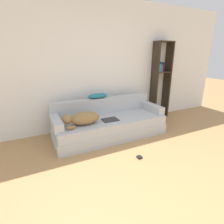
# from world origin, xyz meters

# --- Properties ---
(ground_plane) EXTENTS (20.00, 20.00, 0.00)m
(ground_plane) POSITION_xyz_m (0.00, 0.00, 0.00)
(ground_plane) COLOR tan
(wall_back) EXTENTS (6.90, 0.06, 2.70)m
(wall_back) POSITION_xyz_m (0.00, 2.82, 1.35)
(wall_back) COLOR white
(wall_back) RESTS_ON ground_plane
(couch) EXTENTS (2.22, 0.85, 0.39)m
(couch) POSITION_xyz_m (-0.12, 2.14, 0.19)
(couch) COLOR #B2B7BC
(couch) RESTS_ON ground_plane
(couch_backrest) EXTENTS (2.18, 0.15, 0.33)m
(couch_backrest) POSITION_xyz_m (-0.12, 2.50, 0.55)
(couch_backrest) COLOR #B2B7BC
(couch_backrest) RESTS_ON couch
(couch_arm_left) EXTENTS (0.15, 0.66, 0.15)m
(couch_arm_left) POSITION_xyz_m (-1.16, 2.14, 0.47)
(couch_arm_left) COLOR #B2B7BC
(couch_arm_left) RESTS_ON couch
(couch_arm_right) EXTENTS (0.15, 0.66, 0.15)m
(couch_arm_right) POSITION_xyz_m (0.91, 2.14, 0.47)
(couch_arm_right) COLOR #B2B7BC
(couch_arm_right) RESTS_ON couch
(dog) EXTENTS (0.67, 0.32, 0.24)m
(dog) POSITION_xyz_m (-0.71, 2.04, 0.51)
(dog) COLOR olive
(dog) RESTS_ON couch
(laptop) EXTENTS (0.30, 0.22, 0.02)m
(laptop) POSITION_xyz_m (-0.17, 2.02, 0.40)
(laptop) COLOR #2D2D30
(laptop) RESTS_ON couch
(throw_pillow) EXTENTS (0.43, 0.19, 0.10)m
(throw_pillow) POSITION_xyz_m (-0.23, 2.52, 0.77)
(throw_pillow) COLOR teal
(throw_pillow) RESTS_ON couch_backrest
(bookshelf) EXTENTS (0.45, 0.26, 1.89)m
(bookshelf) POSITION_xyz_m (1.53, 2.64, 1.05)
(bookshelf) COLOR #2D2319
(bookshelf) RESTS_ON ground_plane
(power_adapter) EXTENTS (0.07, 0.07, 0.03)m
(power_adapter) POSITION_xyz_m (-0.05, 1.19, 0.02)
(power_adapter) COLOR black
(power_adapter) RESTS_ON ground_plane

